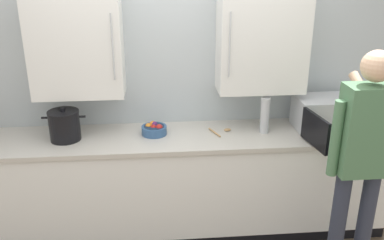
{
  "coord_description": "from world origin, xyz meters",
  "views": [
    {
      "loc": [
        -0.13,
        -2.43,
        2.27
      ],
      "look_at": [
        0.15,
        0.68,
        1.05
      ],
      "focal_mm": 39.24,
      "sensor_mm": 36.0,
      "label": 1
    }
  ],
  "objects": [
    {
      "name": "back_wall_tiled",
      "position": [
        0.0,
        1.03,
        1.43
      ],
      "size": [
        4.33,
        0.44,
        2.71
      ],
      "color": "#B2BCC1",
      "rests_on": "ground_plane"
    },
    {
      "name": "counter_unit",
      "position": [
        0.0,
        0.72,
        0.45
      ],
      "size": [
        3.62,
        0.63,
        0.9
      ],
      "color": "white",
      "rests_on": "ground_plane"
    },
    {
      "name": "microwave_oven",
      "position": [
        1.28,
        0.76,
        1.04
      ],
      "size": [
        0.54,
        0.72,
        0.27
      ],
      "color": "#B7BABF",
      "rests_on": "counter_unit"
    },
    {
      "name": "fruit_bowl",
      "position": [
        -0.16,
        0.77,
        0.95
      ],
      "size": [
        0.21,
        0.21,
        0.1
      ],
      "color": "#335684",
      "rests_on": "counter_unit"
    },
    {
      "name": "stock_pot",
      "position": [
        -0.86,
        0.72,
        1.03
      ],
      "size": [
        0.34,
        0.25,
        0.27
      ],
      "color": "black",
      "rests_on": "counter_unit"
    },
    {
      "name": "thermos_flask",
      "position": [
        0.76,
        0.73,
        1.06
      ],
      "size": [
        0.08,
        0.08,
        0.3
      ],
      "color": "#B7BABF",
      "rests_on": "counter_unit"
    },
    {
      "name": "wooden_spoon",
      "position": [
        0.41,
        0.76,
        0.91
      ],
      "size": [
        0.19,
        0.18,
        0.02
      ],
      "color": "tan",
      "rests_on": "counter_unit"
    },
    {
      "name": "person_figure",
      "position": [
        1.22,
        -0.04,
        1.05
      ],
      "size": [
        0.44,
        0.61,
        1.75
      ],
      "color": "#282D3D",
      "rests_on": "ground_plane"
    }
  ]
}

